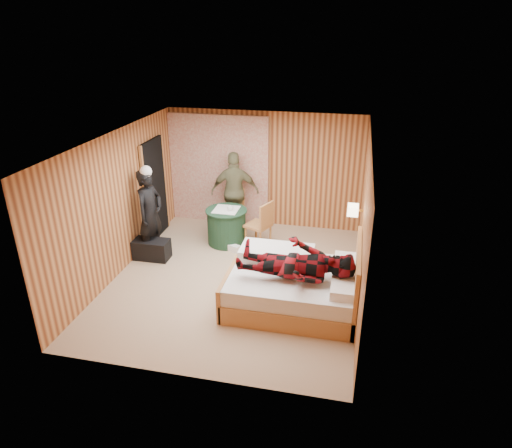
% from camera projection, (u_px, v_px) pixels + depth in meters
% --- Properties ---
extents(floor, '(4.20, 5.00, 0.01)m').
position_uv_depth(floor, '(236.00, 278.00, 8.08)').
color(floor, tan).
rests_on(floor, ground).
extents(ceiling, '(4.20, 5.00, 0.01)m').
position_uv_depth(ceiling, '(233.00, 139.00, 7.07)').
color(ceiling, white).
rests_on(ceiling, wall_back).
extents(wall_back, '(4.20, 0.02, 2.50)m').
position_uv_depth(wall_back, '(264.00, 170.00, 9.81)').
color(wall_back, tan).
rests_on(wall_back, floor).
extents(wall_left, '(0.02, 5.00, 2.50)m').
position_uv_depth(wall_left, '(119.00, 203.00, 7.99)').
color(wall_left, tan).
rests_on(wall_left, floor).
extents(wall_right, '(0.02, 5.00, 2.50)m').
position_uv_depth(wall_right, '(363.00, 224.00, 7.16)').
color(wall_right, tan).
rests_on(wall_right, floor).
extents(curtain, '(2.20, 0.08, 2.40)m').
position_uv_depth(curtain, '(219.00, 170.00, 9.96)').
color(curtain, beige).
rests_on(curtain, floor).
extents(doorway, '(0.06, 0.90, 2.05)m').
position_uv_depth(doorway, '(155.00, 189.00, 9.32)').
color(doorway, black).
rests_on(doorway, floor).
extents(wall_lamp, '(0.26, 0.24, 0.16)m').
position_uv_depth(wall_lamp, '(353.00, 210.00, 7.58)').
color(wall_lamp, gold).
rests_on(wall_lamp, wall_right).
extents(bed, '(2.05, 1.61, 1.11)m').
position_uv_depth(bed, '(295.00, 285.00, 7.26)').
color(bed, '#BA7D4C').
rests_on(bed, floor).
extents(nightstand, '(0.38, 0.52, 0.50)m').
position_uv_depth(nightstand, '(345.00, 274.00, 7.70)').
color(nightstand, '#BA7D4C').
rests_on(nightstand, floor).
extents(round_table, '(0.83, 0.83, 0.74)m').
position_uv_depth(round_table, '(227.00, 226.00, 9.24)').
color(round_table, '#1F442E').
rests_on(round_table, floor).
extents(chair_far, '(0.47, 0.47, 0.93)m').
position_uv_depth(chair_far, '(234.00, 206.00, 9.77)').
color(chair_far, '#BA7D4C').
rests_on(chair_far, floor).
extents(chair_near, '(0.58, 0.58, 0.97)m').
position_uv_depth(chair_near, '(262.00, 222.00, 8.95)').
color(chair_near, '#BA7D4C').
rests_on(chair_near, floor).
extents(duffel_bag, '(0.68, 0.37, 0.38)m').
position_uv_depth(duffel_bag, '(152.00, 249.00, 8.70)').
color(duffel_bag, black).
rests_on(duffel_bag, floor).
extents(sneaker_left, '(0.33, 0.23, 0.14)m').
position_uv_depth(sneaker_left, '(233.00, 248.00, 9.03)').
color(sneaker_left, white).
rests_on(sneaker_left, floor).
extents(sneaker_right, '(0.28, 0.16, 0.12)m').
position_uv_depth(sneaker_right, '(247.00, 261.00, 8.55)').
color(sneaker_right, white).
rests_on(sneaker_right, floor).
extents(woman_standing, '(0.54, 0.71, 1.72)m').
position_uv_depth(woman_standing, '(150.00, 214.00, 8.55)').
color(woman_standing, black).
rests_on(woman_standing, floor).
extents(man_at_table, '(1.08, 0.63, 1.72)m').
position_uv_depth(man_at_table, '(235.00, 192.00, 9.67)').
color(man_at_table, '#6E6D49').
rests_on(man_at_table, floor).
extents(man_on_bed, '(0.86, 0.67, 1.77)m').
position_uv_depth(man_on_bed, '(296.00, 255.00, 6.78)').
color(man_on_bed, maroon).
rests_on(man_on_bed, bed).
extents(book_lower, '(0.20, 0.25, 0.02)m').
position_uv_depth(book_lower, '(346.00, 263.00, 7.55)').
color(book_lower, white).
rests_on(book_lower, nightstand).
extents(book_upper, '(0.23, 0.27, 0.02)m').
position_uv_depth(book_upper, '(346.00, 262.00, 7.55)').
color(book_upper, white).
rests_on(book_upper, nightstand).
extents(cup_nightstand, '(0.10, 0.10, 0.09)m').
position_uv_depth(cup_nightstand, '(346.00, 256.00, 7.70)').
color(cup_nightstand, white).
rests_on(cup_nightstand, nightstand).
extents(cup_table, '(0.16, 0.16, 0.10)m').
position_uv_depth(cup_table, '(230.00, 208.00, 9.01)').
color(cup_table, white).
rests_on(cup_table, round_table).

